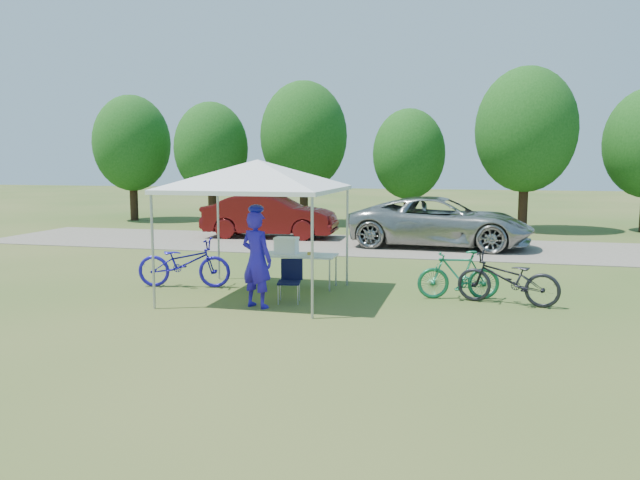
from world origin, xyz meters
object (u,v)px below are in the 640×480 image
object	(u,v)px
folding_table	(296,256)
folding_chair	(290,277)
cyclist	(257,259)
bike_green	(458,275)
minivan	(440,222)
bike_blue	(184,263)
cooler	(286,245)
sedan	(270,216)
bike_dark	(508,278)

from	to	relation	value
folding_table	folding_chair	distance (m)	1.46
cyclist	bike_green	distance (m)	3.97
minivan	cyclist	bearing A→B (deg)	166.53
folding_chair	bike_blue	size ratio (longest dim) A/B	0.41
bike_green	minivan	size ratio (longest dim) A/B	0.28
cooler	cyclist	xyz separation A→B (m)	(0.04, -2.02, 0.01)
cooler	bike_green	world-z (taller)	cooler
sedan	bike_green	bearing A→B (deg)	-145.40
bike_blue	bike_green	distance (m)	5.77
folding_chair	sedan	bearing A→B (deg)	99.77
cyclist	sedan	world-z (taller)	cyclist
folding_table	sedan	world-z (taller)	sedan
folding_table	cyclist	bearing A→B (deg)	-94.76
bike_green	bike_dark	size ratio (longest dim) A/B	0.84
minivan	bike_dark	bearing A→B (deg)	-163.93
folding_chair	cooler	size ratio (longest dim) A/B	1.66
folding_table	bike_dark	world-z (taller)	bike_dark
minivan	sedan	world-z (taller)	minivan
folding_table	cooler	bearing A→B (deg)	180.00
bike_green	bike_dark	bearing A→B (deg)	62.42
folding_table	cyclist	distance (m)	2.04
bike_blue	bike_green	bearing A→B (deg)	-97.88
cyclist	bike_blue	bearing A→B (deg)	-12.50
sedan	bike_blue	bearing A→B (deg)	-177.47
folding_chair	minivan	xyz separation A→B (m)	(2.39, 8.50, 0.32)
bike_dark	minivan	xyz separation A→B (m)	(-1.67, 7.75, 0.31)
bike_dark	sedan	world-z (taller)	sedan
folding_table	sedan	bearing A→B (deg)	112.12
folding_chair	bike_dark	xyz separation A→B (m)	(4.06, 0.75, 0.02)
bike_green	minivan	xyz separation A→B (m)	(-0.75, 7.49, 0.32)
folding_chair	sedan	xyz separation A→B (m)	(-3.58, 9.50, 0.31)
folding_chair	bike_green	bearing A→B (deg)	7.01
sedan	folding_chair	bearing A→B (deg)	-163.12
cyclist	cooler	bearing A→B (deg)	-68.24
folding_table	minivan	bearing A→B (deg)	69.27
bike_dark	minivan	world-z (taller)	minivan
bike_dark	minivan	distance (m)	7.94
cyclist	bike_green	xyz separation A→B (m)	(3.60, 1.62, -0.42)
bike_green	sedan	distance (m)	10.83
cooler	bike_dark	distance (m)	4.63
bike_green	sedan	xyz separation A→B (m)	(-6.72, 8.49, 0.31)
bike_green	minivan	bearing A→B (deg)	174.49
bike_blue	folding_chair	bearing A→B (deg)	-116.99
bike_blue	bike_green	world-z (taller)	bike_blue
cooler	bike_blue	xyz separation A→B (m)	(-2.11, -0.61, -0.36)
cooler	bike_dark	xyz separation A→B (m)	(4.56, -0.67, -0.39)
folding_chair	bike_green	xyz separation A→B (m)	(3.14, 1.01, -0.00)
folding_table	cooler	distance (m)	0.31
bike_dark	bike_blue	bearing A→B (deg)	-78.41
bike_blue	sedan	size ratio (longest dim) A/B	0.43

